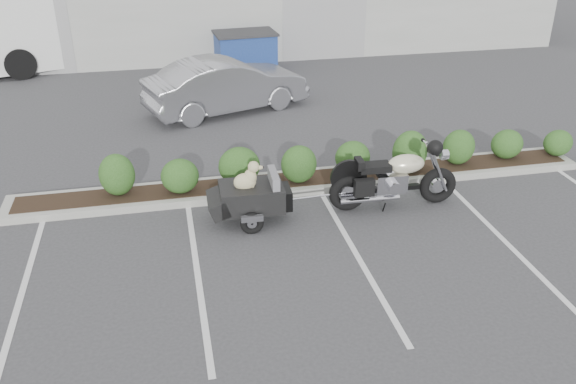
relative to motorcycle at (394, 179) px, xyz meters
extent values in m
plane|color=#38383A|center=(-2.41, -0.93, -0.59)|extent=(90.00, 90.00, 0.00)
cube|color=#9E9E93|center=(-1.41, 1.27, -0.51)|extent=(12.00, 1.00, 0.15)
torus|color=black|center=(-0.90, 0.06, -0.22)|extent=(0.75, 0.21, 0.74)
torus|color=black|center=(0.92, -0.01, -0.22)|extent=(0.75, 0.21, 0.74)
cylinder|color=silver|center=(-0.90, 0.06, -0.22)|extent=(0.31, 0.14, 0.31)
cylinder|color=silver|center=(0.92, -0.01, -0.22)|extent=(0.27, 0.12, 0.27)
cylinder|color=silver|center=(0.84, -0.11, 0.18)|extent=(0.48, 0.07, 0.98)
cylinder|color=silver|center=(0.84, 0.11, 0.18)|extent=(0.48, 0.07, 0.98)
cylinder|color=silver|center=(0.66, 0.00, 0.60)|extent=(0.06, 0.77, 0.04)
cylinder|color=silver|center=(0.97, -0.01, 0.43)|extent=(0.14, 0.20, 0.20)
sphere|color=black|center=(0.61, -0.33, 0.74)|extent=(0.30, 0.30, 0.29)
cube|color=silver|center=(-0.07, 0.03, -0.06)|extent=(0.62, 0.40, 0.38)
cube|color=black|center=(0.04, 0.02, -0.20)|extent=(1.00, 0.14, 0.09)
ellipsoid|color=#EEE7BF|center=(0.22, 0.02, 0.30)|extent=(0.74, 0.44, 0.36)
cube|color=black|center=(-0.41, 0.04, 0.27)|extent=(0.62, 0.35, 0.13)
cube|color=black|center=(-0.70, 0.05, 0.37)|extent=(0.14, 0.34, 0.18)
cylinder|color=silver|center=(-0.52, -0.16, -0.30)|extent=(1.16, 0.14, 0.10)
cylinder|color=silver|center=(-0.51, 0.24, -0.30)|extent=(1.16, 0.14, 0.10)
cube|color=black|center=(-0.69, -0.26, 0.02)|extent=(0.38, 0.17, 0.33)
cube|color=black|center=(-2.77, 0.03, -0.09)|extent=(1.19, 0.83, 0.46)
cube|color=slate|center=(-2.35, 0.01, 0.21)|extent=(0.16, 0.69, 0.33)
cube|color=slate|center=(-2.71, 0.02, 0.02)|extent=(0.80, 0.71, 0.04)
cube|color=black|center=(-3.38, 0.05, -0.17)|extent=(0.44, 0.81, 0.40)
cube|color=black|center=(-2.15, 0.01, -0.15)|extent=(0.24, 0.56, 0.38)
torus|color=black|center=(-2.84, -0.44, -0.39)|extent=(0.43, 0.14, 0.43)
torus|color=black|center=(-2.81, 0.49, -0.39)|extent=(0.43, 0.14, 0.43)
cube|color=silver|center=(-2.84, -0.49, -0.26)|extent=(0.40, 0.10, 0.11)
cube|color=silver|center=(-2.81, 0.55, -0.26)|extent=(0.40, 0.10, 0.11)
cylinder|color=black|center=(-2.82, 0.03, -0.39)|extent=(0.08, 0.99, 0.04)
cylinder|color=silver|center=(-1.89, 0.00, -0.22)|extent=(0.66, 0.06, 0.04)
ellipsoid|color=#C3B883|center=(-2.88, 0.03, 0.22)|extent=(0.42, 0.30, 0.33)
ellipsoid|color=#C3B883|center=(-2.78, 0.02, 0.31)|extent=(0.25, 0.23, 0.30)
sphere|color=#C3B883|center=(-2.71, 0.02, 0.51)|extent=(0.22, 0.22, 0.21)
ellipsoid|color=#C3B883|center=(-2.62, 0.02, 0.49)|extent=(0.16, 0.09, 0.08)
sphere|color=black|center=(-2.55, 0.01, 0.49)|extent=(0.04, 0.04, 0.04)
ellipsoid|color=#C3B883|center=(-2.76, -0.04, 0.53)|extent=(0.05, 0.05, 0.11)
ellipsoid|color=#C3B883|center=(-2.76, 0.08, 0.53)|extent=(0.05, 0.05, 0.11)
cylinder|color=#C3B883|center=(-2.75, -0.04, 0.10)|extent=(0.05, 0.05, 0.13)
cylinder|color=#C3B883|center=(-2.75, 0.09, 0.10)|extent=(0.05, 0.05, 0.13)
imported|color=#A7A7AE|center=(-2.47, 6.26, 0.14)|extent=(4.69, 2.90, 1.46)
cube|color=navy|center=(-1.38, 10.07, 0.04)|extent=(1.97, 1.39, 1.26)
cube|color=#2D2D30|center=(-1.38, 10.07, 0.69)|extent=(2.08, 1.50, 0.06)
cube|color=white|center=(-8.72, 11.89, 0.78)|extent=(2.86, 3.07, 2.40)
cube|color=black|center=(-8.72, 11.89, 0.45)|extent=(0.73, 2.00, 1.09)
cylinder|color=black|center=(-8.56, 10.68, -0.10)|extent=(1.03, 0.60, 0.98)
cylinder|color=black|center=(-9.30, 12.97, -0.10)|extent=(1.03, 0.60, 0.98)
camera|label=1|loc=(-4.19, -9.85, 5.08)|focal=38.00mm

